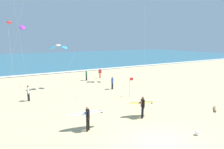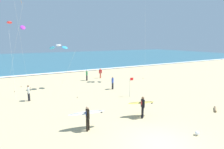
# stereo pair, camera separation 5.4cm
# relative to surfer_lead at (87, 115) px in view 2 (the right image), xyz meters

# --- Properties ---
(ground_plane) EXTENTS (160.00, 160.00, 0.00)m
(ground_plane) POSITION_rel_surfer_lead_xyz_m (3.02, -3.79, -1.05)
(ground_plane) COLOR tan
(ocean_water) EXTENTS (160.00, 60.00, 0.08)m
(ocean_water) POSITION_rel_surfer_lead_xyz_m (3.02, 53.49, -1.01)
(ocean_water) COLOR #2D6075
(ocean_water) RESTS_ON ground
(shoreline_foam) EXTENTS (160.00, 1.18, 0.01)m
(shoreline_foam) POSITION_rel_surfer_lead_xyz_m (3.02, 23.79, -0.96)
(shoreline_foam) COLOR white
(shoreline_foam) RESTS_ON ocean_water
(surfer_lead) EXTENTS (2.52, 1.13, 1.71)m
(surfer_lead) POSITION_rel_surfer_lead_xyz_m (0.00, 0.00, 0.00)
(surfer_lead) COLOR black
(surfer_lead) RESTS_ON ground
(surfer_trailing) EXTENTS (2.15, 1.18, 1.71)m
(surfer_trailing) POSITION_rel_surfer_lead_xyz_m (4.51, -0.14, -0.01)
(surfer_trailing) COLOR black
(surfer_trailing) RESTS_ON ground
(kite_arc_scarlet_near) EXTENTS (2.70, 4.43, 7.65)m
(kite_arc_scarlet_near) POSITION_rel_surfer_lead_xyz_m (-3.69, 9.46, 6.21)
(kite_arc_scarlet_near) COLOR purple
(kite_arc_scarlet_near) RESTS_ON ground
(kite_arc_ivory_high) EXTENTS (2.25, 5.43, 5.42)m
(kite_arc_ivory_high) POSITION_rel_surfer_lead_xyz_m (1.46, 12.11, 4.07)
(kite_arc_ivory_high) COLOR #2D99DB
(kite_arc_ivory_high) RESTS_ON ground
(bystander_blue_top) EXTENTS (0.38, 0.37, 1.59)m
(bystander_blue_top) POSITION_rel_surfer_lead_xyz_m (6.91, 8.58, -0.24)
(bystander_blue_top) COLOR black
(bystander_blue_top) RESTS_ON ground
(bystander_green_top) EXTENTS (0.22, 0.50, 1.59)m
(bystander_green_top) POSITION_rel_surfer_lead_xyz_m (6.17, 14.97, -0.24)
(bystander_green_top) COLOR black
(bystander_green_top) RESTS_ON ground
(bystander_red_top) EXTENTS (0.48, 0.27, 1.59)m
(bystander_red_top) POSITION_rel_surfer_lead_xyz_m (8.75, 15.63, -0.24)
(bystander_red_top) COLOR #D8593F
(bystander_red_top) RESTS_ON ground
(bystander_white_top) EXTENTS (0.22, 0.50, 1.59)m
(bystander_white_top) POSITION_rel_surfer_lead_xyz_m (-2.59, 8.67, -0.24)
(bystander_white_top) COLOR black
(bystander_white_top) RESTS_ON ground
(lifeguard_flag) EXTENTS (0.44, 0.05, 2.10)m
(lifeguard_flag) POSITION_rel_surfer_lead_xyz_m (6.94, 4.89, 0.22)
(lifeguard_flag) COLOR silver
(lifeguard_flag) RESTS_ON ground
(beach_ball) EXTENTS (0.28, 0.28, 0.28)m
(beach_ball) POSITION_rel_surfer_lead_xyz_m (5.71, -4.20, -0.91)
(beach_ball) COLOR white
(beach_ball) RESTS_ON ground
(driftwood_log) EXTENTS (1.13, 0.85, 0.17)m
(driftwood_log) POSITION_rel_surfer_lead_xyz_m (10.95, -2.07, -0.96)
(driftwood_log) COLOR #846B4C
(driftwood_log) RESTS_ON ground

